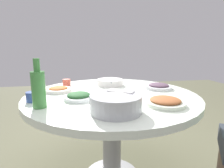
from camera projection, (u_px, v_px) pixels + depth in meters
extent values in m
cylinder|color=#99999E|center=(112.00, 138.00, 1.47)|extent=(0.15, 0.15, 0.67)
cylinder|color=white|center=(112.00, 96.00, 1.40)|extent=(1.28, 1.28, 0.04)
cylinder|color=#B2B5BA|center=(116.00, 104.00, 0.99)|extent=(0.28, 0.28, 0.10)
ellipsoid|color=white|center=(116.00, 103.00, 0.99)|extent=(0.23, 0.23, 0.11)
cube|color=white|center=(121.00, 91.00, 1.05)|extent=(0.13, 0.16, 0.01)
cylinder|color=white|center=(110.00, 82.00, 1.69)|extent=(0.24, 0.24, 0.06)
cylinder|color=black|center=(110.00, 83.00, 1.69)|extent=(0.21, 0.21, 0.04)
cylinder|color=silver|center=(110.00, 80.00, 1.68)|extent=(0.27, 0.03, 0.01)
cylinder|color=white|center=(58.00, 90.00, 1.45)|extent=(0.21, 0.21, 0.02)
ellipsoid|color=#B7612A|center=(58.00, 88.00, 1.45)|extent=(0.15, 0.15, 0.03)
cylinder|color=silver|center=(159.00, 87.00, 1.55)|extent=(0.23, 0.23, 0.02)
ellipsoid|color=#563E50|center=(159.00, 85.00, 1.54)|extent=(0.17, 0.17, 0.04)
cylinder|color=white|center=(79.00, 98.00, 1.23)|extent=(0.20, 0.20, 0.02)
ellipsoid|color=#28582C|center=(79.00, 95.00, 1.23)|extent=(0.16, 0.16, 0.04)
cylinder|color=silver|center=(165.00, 103.00, 1.12)|extent=(0.24, 0.24, 0.02)
ellipsoid|color=#9B552D|center=(165.00, 100.00, 1.11)|extent=(0.19, 0.19, 0.04)
cylinder|color=#418A3F|center=(39.00, 90.00, 1.05)|extent=(0.08, 0.08, 0.21)
cylinder|color=#418A3F|center=(37.00, 65.00, 1.02)|extent=(0.04, 0.04, 0.07)
cylinder|color=#344C99|center=(32.00, 97.00, 1.18)|extent=(0.08, 0.08, 0.06)
cylinder|color=#CF513D|center=(67.00, 82.00, 1.67)|extent=(0.07, 0.07, 0.06)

